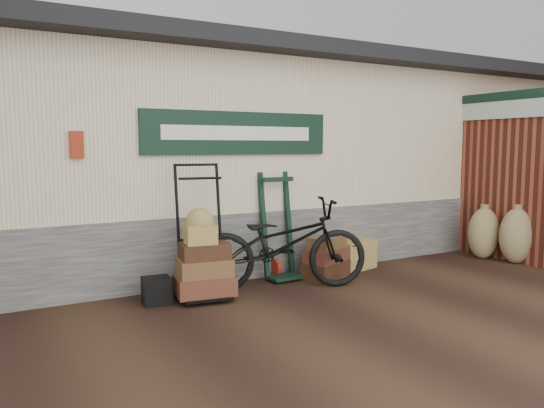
{
  "coord_description": "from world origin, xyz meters",
  "views": [
    {
      "loc": [
        -3.33,
        -5.24,
        1.78
      ],
      "look_at": [
        0.15,
        0.9,
        1.01
      ],
      "focal_mm": 35.0,
      "sensor_mm": 36.0,
      "label": 1
    }
  ],
  "objects_px": {
    "porter_trolley": "(201,230)",
    "bicycle": "(282,239)",
    "wicker_hamper": "(352,254)",
    "black_trunk": "(156,291)",
    "suitcase_stack": "(326,257)",
    "green_barrow": "(278,226)"
  },
  "relations": [
    {
      "from": "porter_trolley",
      "to": "bicycle",
      "type": "distance_m",
      "value": 1.04
    },
    {
      "from": "wicker_hamper",
      "to": "bicycle",
      "type": "xyz_separation_m",
      "value": [
        -1.46,
        -0.45,
        0.42
      ]
    },
    {
      "from": "black_trunk",
      "to": "bicycle",
      "type": "height_order",
      "value": "bicycle"
    },
    {
      "from": "wicker_hamper",
      "to": "suitcase_stack",
      "type": "bearing_deg",
      "value": -158.9
    },
    {
      "from": "green_barrow",
      "to": "suitcase_stack",
      "type": "distance_m",
      "value": 0.78
    },
    {
      "from": "suitcase_stack",
      "to": "wicker_hamper",
      "type": "bearing_deg",
      "value": 21.1
    },
    {
      "from": "porter_trolley",
      "to": "green_barrow",
      "type": "distance_m",
      "value": 1.28
    },
    {
      "from": "bicycle",
      "to": "wicker_hamper",
      "type": "bearing_deg",
      "value": -53.88
    },
    {
      "from": "suitcase_stack",
      "to": "black_trunk",
      "type": "bearing_deg",
      "value": -178.82
    },
    {
      "from": "green_barrow",
      "to": "bicycle",
      "type": "relative_size",
      "value": 0.66
    },
    {
      "from": "porter_trolley",
      "to": "bicycle",
      "type": "xyz_separation_m",
      "value": [
        1.01,
        -0.16,
        -0.17
      ]
    },
    {
      "from": "bicycle",
      "to": "black_trunk",
      "type": "bearing_deg",
      "value": 103.88
    },
    {
      "from": "green_barrow",
      "to": "porter_trolley",
      "type": "bearing_deg",
      "value": -168.43
    },
    {
      "from": "green_barrow",
      "to": "wicker_hamper",
      "type": "relative_size",
      "value": 2.19
    },
    {
      "from": "green_barrow",
      "to": "bicycle",
      "type": "bearing_deg",
      "value": -118.42
    },
    {
      "from": "suitcase_stack",
      "to": "wicker_hamper",
      "type": "xyz_separation_m",
      "value": [
        0.65,
        0.25,
        -0.07
      ]
    },
    {
      "from": "green_barrow",
      "to": "suitcase_stack",
      "type": "relative_size",
      "value": 2.22
    },
    {
      "from": "wicker_hamper",
      "to": "porter_trolley",
      "type": "bearing_deg",
      "value": -173.51
    },
    {
      "from": "wicker_hamper",
      "to": "black_trunk",
      "type": "distance_m",
      "value": 3.04
    },
    {
      "from": "green_barrow",
      "to": "wicker_hamper",
      "type": "xyz_separation_m",
      "value": [
        1.23,
        -0.04,
        -0.5
      ]
    },
    {
      "from": "porter_trolley",
      "to": "suitcase_stack",
      "type": "relative_size",
      "value": 2.5
    },
    {
      "from": "porter_trolley",
      "to": "black_trunk",
      "type": "xyz_separation_m",
      "value": [
        -0.56,
        -0.02,
        -0.65
      ]
    }
  ]
}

